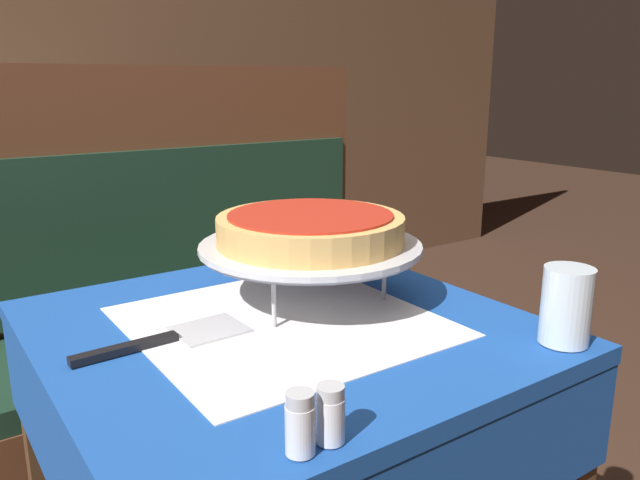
% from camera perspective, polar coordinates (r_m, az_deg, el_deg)
% --- Properties ---
extents(dining_table_front, '(0.76, 0.76, 0.73)m').
position_cam_1_polar(dining_table_front, '(1.11, -3.37, -13.09)').
color(dining_table_front, '#194799').
rests_on(dining_table_front, ground_plane).
extents(dining_table_rear, '(0.79, 0.79, 0.72)m').
position_cam_1_polar(dining_table_rear, '(2.56, -25.98, 1.16)').
color(dining_table_rear, beige).
rests_on(dining_table_rear, ground_plane).
extents(booth_bench, '(1.50, 0.50, 1.16)m').
position_cam_1_polar(booth_bench, '(1.90, -13.67, -10.67)').
color(booth_bench, brown).
rests_on(booth_bench, ground_plane).
extents(back_wall_panel, '(6.00, 0.04, 2.40)m').
position_cam_1_polar(back_wall_panel, '(3.06, -25.91, 14.47)').
color(back_wall_panel, brown).
rests_on(back_wall_panel, ground_plane).
extents(pizza_pan_stand, '(0.40, 0.40, 0.11)m').
position_cam_1_polar(pizza_pan_stand, '(1.12, -0.87, -0.78)').
color(pizza_pan_stand, '#ADADB2').
rests_on(pizza_pan_stand, dining_table_front).
extents(deep_dish_pizza, '(0.34, 0.34, 0.05)m').
position_cam_1_polar(deep_dish_pizza, '(1.11, -0.88, 1.07)').
color(deep_dish_pizza, tan).
rests_on(deep_dish_pizza, pizza_pan_stand).
extents(pizza_server, '(0.28, 0.10, 0.01)m').
position_cam_1_polar(pizza_server, '(1.01, -13.51, -8.72)').
color(pizza_server, '#BCBCC1').
rests_on(pizza_server, dining_table_front).
extents(water_glass_near, '(0.08, 0.08, 0.12)m').
position_cam_1_polar(water_glass_near, '(1.03, 21.60, -5.59)').
color(water_glass_near, silver).
rests_on(water_glass_near, dining_table_front).
extents(salt_shaker, '(0.03, 0.03, 0.07)m').
position_cam_1_polar(salt_shaker, '(0.70, -1.83, -16.42)').
color(salt_shaker, silver).
rests_on(salt_shaker, dining_table_front).
extents(pepper_shaker, '(0.03, 0.03, 0.07)m').
position_cam_1_polar(pepper_shaker, '(0.72, 0.96, -15.63)').
color(pepper_shaker, silver).
rests_on(pepper_shaker, dining_table_front).
extents(condiment_caddy, '(0.13, 0.13, 0.17)m').
position_cam_1_polar(condiment_caddy, '(2.61, -25.65, 4.98)').
color(condiment_caddy, black).
rests_on(condiment_caddy, dining_table_rear).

